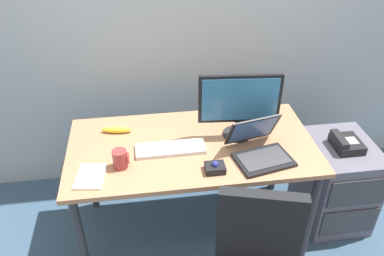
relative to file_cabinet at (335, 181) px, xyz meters
name	(u,v)px	position (x,y,z in m)	size (l,w,h in m)	color
ground_plane	(192,228)	(-1.01, 0.00, -0.31)	(8.00, 8.00, 0.00)	#344C63
desk	(192,155)	(-1.01, 0.00, 0.35)	(1.49, 0.76, 0.74)	#AA7551
file_cabinet	(335,181)	(0.00, 0.00, 0.00)	(0.42, 0.53, 0.61)	#5A5766
desk_phone	(346,143)	(-0.01, -0.02, 0.34)	(0.17, 0.20, 0.09)	black
monitor_main	(240,103)	(-0.71, 0.06, 0.66)	(0.49, 0.18, 0.41)	#262628
keyboard	(171,148)	(-1.14, -0.04, 0.44)	(0.41, 0.14, 0.03)	silver
laptop	(260,148)	(-0.64, -0.17, 0.48)	(0.37, 0.38, 0.22)	black
trackball_mouse	(215,167)	(-0.92, -0.26, 0.45)	(0.11, 0.09, 0.07)	black
coffee_mug	(120,159)	(-1.43, -0.16, 0.48)	(0.09, 0.08, 0.11)	maroon
paper_notepad	(91,176)	(-1.59, -0.22, 0.43)	(0.15, 0.21, 0.01)	white
banana	(117,130)	(-1.46, 0.19, 0.45)	(0.19, 0.04, 0.04)	yellow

